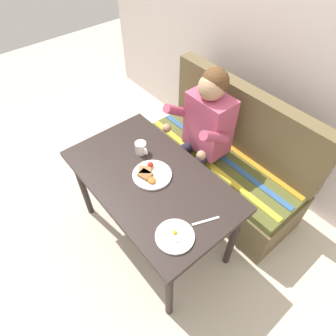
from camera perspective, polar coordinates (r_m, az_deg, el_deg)
ground_plane at (r=2.52m, az=-2.69°, el=-12.71°), size 8.00×8.00×0.00m
back_wall at (r=2.39m, az=22.94°, el=22.60°), size 4.40×0.10×2.60m
table at (r=1.98m, az=-3.34°, el=-3.46°), size 1.20×0.70×0.73m
couch at (r=2.58m, az=10.55°, el=0.65°), size 1.44×0.56×1.00m
person at (r=2.26m, az=6.60°, el=7.50°), size 0.45×0.61×1.21m
plate_breakfast at (r=1.92m, az=-3.33°, el=-1.22°), size 0.26×0.26×0.05m
plate_eggs at (r=1.66m, az=1.33°, el=-13.10°), size 0.22×0.22×0.04m
coffee_mug at (r=2.05m, az=-5.26°, el=3.96°), size 0.12×0.08×0.09m
fork at (r=1.73m, az=7.33°, el=-10.17°), size 0.08×0.16×0.00m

